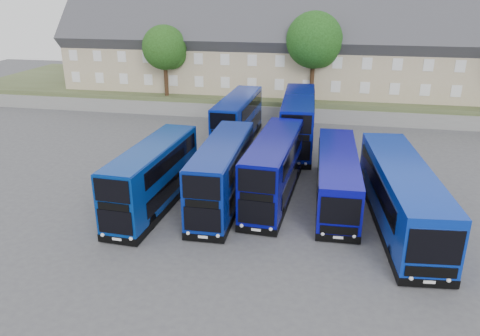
# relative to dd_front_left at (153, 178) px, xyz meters

# --- Properties ---
(ground) EXTENTS (120.00, 120.00, 0.00)m
(ground) POSITION_rel_dd_front_left_xyz_m (6.59, -1.49, -2.00)
(ground) COLOR #48484D
(ground) RESTS_ON ground
(retaining_wall) EXTENTS (70.00, 0.40, 1.50)m
(retaining_wall) POSITION_rel_dd_front_left_xyz_m (6.59, 22.51, -1.25)
(retaining_wall) COLOR slate
(retaining_wall) RESTS_ON ground
(earth_bank) EXTENTS (80.00, 20.00, 2.00)m
(earth_bank) POSITION_rel_dd_front_left_xyz_m (6.59, 32.51, -1.00)
(earth_bank) COLOR #48522E
(earth_bank) RESTS_ON ground
(terrace_row) EXTENTS (66.00, 10.40, 11.20)m
(terrace_row) POSITION_rel_dd_front_left_xyz_m (12.59, 28.51, 4.60)
(terrace_row) COLOR tan
(terrace_row) RESTS_ON earth_bank
(dd_front_left) EXTENTS (2.87, 10.35, 4.07)m
(dd_front_left) POSITION_rel_dd_front_left_xyz_m (0.00, 0.00, 0.00)
(dd_front_left) COLOR navy
(dd_front_left) RESTS_ON ground
(dd_front_mid) EXTENTS (2.57, 10.52, 4.16)m
(dd_front_mid) POSITION_rel_dd_front_left_xyz_m (4.21, 1.28, 0.05)
(dd_front_mid) COLOR navy
(dd_front_mid) RESTS_ON ground
(dd_front_right) EXTENTS (3.00, 10.68, 4.20)m
(dd_front_right) POSITION_rel_dd_front_left_xyz_m (7.32, 2.70, 0.06)
(dd_front_right) COLOR #06087D
(dd_front_right) RESTS_ON ground
(dd_rear_left) EXTENTS (2.75, 10.65, 4.20)m
(dd_rear_left) POSITION_rel_dd_front_left_xyz_m (2.58, 14.30, 0.07)
(dd_rear_left) COLOR #082198
(dd_rear_left) RESTS_ON ground
(dd_rear_right) EXTENTS (3.16, 11.60, 4.57)m
(dd_rear_right) POSITION_rel_dd_front_left_xyz_m (8.01, 14.01, 0.25)
(dd_rear_right) COLOR #07108F
(dd_rear_right) RESTS_ON ground
(coach_east_a) EXTENTS (2.85, 11.88, 3.23)m
(coach_east_a) POSITION_rel_dd_front_left_xyz_m (11.45, 3.33, -0.42)
(coach_east_a) COLOR #080893
(coach_east_a) RESTS_ON ground
(coach_east_b) EXTENTS (4.14, 13.57, 3.65)m
(coach_east_b) POSITION_rel_dd_front_left_xyz_m (15.15, 0.65, -0.20)
(coach_east_b) COLOR #092BA5
(coach_east_b) RESTS_ON ground
(tree_west) EXTENTS (4.80, 4.80, 7.65)m
(tree_west) POSITION_rel_dd_front_left_xyz_m (-7.27, 23.61, 5.05)
(tree_west) COLOR #382314
(tree_west) RESTS_ON earth_bank
(tree_mid) EXTENTS (5.76, 5.76, 9.18)m
(tree_mid) POSITION_rel_dd_front_left_xyz_m (8.73, 24.11, 6.07)
(tree_mid) COLOR #382314
(tree_mid) RESTS_ON earth_bank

